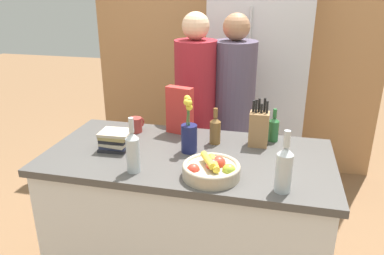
% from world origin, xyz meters
% --- Properties ---
extents(kitchen_island, '(1.60, 0.79, 0.90)m').
position_xyz_m(kitchen_island, '(0.00, 0.00, 0.45)').
color(kitchen_island, silver).
rests_on(kitchen_island, ground_plane).
extents(back_wall_wood, '(2.80, 0.12, 2.60)m').
position_xyz_m(back_wall_wood, '(0.00, 1.84, 1.30)').
color(back_wall_wood, '#AD7A4C').
rests_on(back_wall_wood, ground_plane).
extents(refrigerator, '(0.83, 0.62, 1.98)m').
position_xyz_m(refrigerator, '(0.27, 1.48, 0.99)').
color(refrigerator, '#B7B7BC').
rests_on(refrigerator, ground_plane).
extents(fruit_bowl, '(0.29, 0.29, 0.11)m').
position_xyz_m(fruit_bowl, '(0.18, -0.24, 0.95)').
color(fruit_bowl, tan).
rests_on(fruit_bowl, kitchen_island).
extents(knife_block, '(0.11, 0.09, 0.29)m').
position_xyz_m(knife_block, '(0.37, 0.21, 1.01)').
color(knife_block, olive).
rests_on(knife_block, kitchen_island).
extents(flower_vase, '(0.09, 0.09, 0.33)m').
position_xyz_m(flower_vase, '(-0.00, 0.03, 1.02)').
color(flower_vase, '#191E4C').
rests_on(flower_vase, kitchen_island).
extents(cereal_box, '(0.18, 0.10, 0.30)m').
position_xyz_m(cereal_box, '(-0.13, 0.29, 1.05)').
color(cereal_box, red).
rests_on(cereal_box, kitchen_island).
extents(coffee_mug, '(0.08, 0.11, 0.09)m').
position_xyz_m(coffee_mug, '(-0.40, 0.25, 0.95)').
color(coffee_mug, '#99332D').
rests_on(coffee_mug, kitchen_island).
extents(book_stack, '(0.19, 0.16, 0.11)m').
position_xyz_m(book_stack, '(-0.42, -0.04, 0.96)').
color(book_stack, '#232328').
rests_on(book_stack, kitchen_island).
extents(bottle_oil, '(0.06, 0.06, 0.20)m').
position_xyz_m(bottle_oil, '(0.46, 0.30, 0.98)').
color(bottle_oil, '#286633').
rests_on(bottle_oil, kitchen_island).
extents(bottle_vinegar, '(0.07, 0.07, 0.22)m').
position_xyz_m(bottle_vinegar, '(0.12, 0.18, 0.99)').
color(bottle_vinegar, brown).
rests_on(bottle_vinegar, kitchen_island).
extents(bottle_wine, '(0.08, 0.08, 0.30)m').
position_xyz_m(bottle_wine, '(0.52, -0.29, 1.02)').
color(bottle_wine, '#B2BCC1').
rests_on(bottle_wine, kitchen_island).
extents(bottle_water, '(0.07, 0.07, 0.29)m').
position_xyz_m(bottle_water, '(-0.22, -0.27, 1.02)').
color(bottle_water, '#B2BCC1').
rests_on(bottle_water, kitchen_island).
extents(person_at_sink, '(0.30, 0.30, 1.62)m').
position_xyz_m(person_at_sink, '(-0.11, 0.68, 0.92)').
color(person_at_sink, '#383842').
rests_on(person_at_sink, ground_plane).
extents(person_in_blue, '(0.31, 0.31, 1.61)m').
position_xyz_m(person_in_blue, '(0.15, 0.78, 0.91)').
color(person_in_blue, '#383842').
rests_on(person_in_blue, ground_plane).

